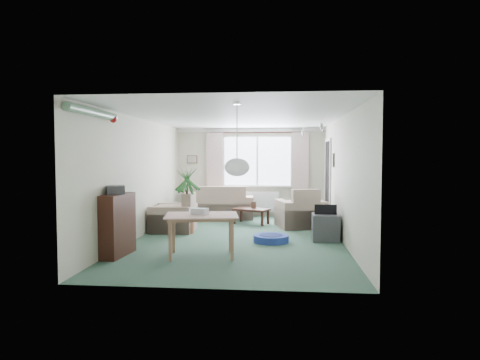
# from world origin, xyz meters

# --- Properties ---
(ground) EXTENTS (6.50, 6.50, 0.00)m
(ground) POSITION_xyz_m (0.00, 0.00, 0.00)
(ground) COLOR #325443
(window) EXTENTS (1.80, 0.03, 1.30)m
(window) POSITION_xyz_m (0.20, 3.23, 1.50)
(window) COLOR white
(curtain_rod) EXTENTS (2.60, 0.03, 0.03)m
(curtain_rod) POSITION_xyz_m (0.20, 3.15, 2.27)
(curtain_rod) COLOR black
(curtain_left) EXTENTS (0.45, 0.08, 2.00)m
(curtain_left) POSITION_xyz_m (-0.95, 3.13, 1.27)
(curtain_left) COLOR beige
(curtain_right) EXTENTS (0.45, 0.08, 2.00)m
(curtain_right) POSITION_xyz_m (1.35, 3.13, 1.27)
(curtain_right) COLOR beige
(radiator) EXTENTS (1.20, 0.10, 0.55)m
(radiator) POSITION_xyz_m (0.20, 3.19, 0.40)
(radiator) COLOR white
(doorway) EXTENTS (0.03, 0.95, 2.00)m
(doorway) POSITION_xyz_m (1.99, 2.20, 1.00)
(doorway) COLOR black
(pendant_lamp) EXTENTS (0.36, 0.36, 0.36)m
(pendant_lamp) POSITION_xyz_m (0.20, -2.30, 1.48)
(pendant_lamp) COLOR white
(tinsel_garland) EXTENTS (1.60, 1.60, 0.12)m
(tinsel_garland) POSITION_xyz_m (-1.92, -2.30, 2.28)
(tinsel_garland) COLOR #196626
(bauble_cluster_a) EXTENTS (0.20, 0.20, 0.20)m
(bauble_cluster_a) POSITION_xyz_m (1.30, 0.90, 2.22)
(bauble_cluster_a) COLOR silver
(bauble_cluster_b) EXTENTS (0.20, 0.20, 0.20)m
(bauble_cluster_b) POSITION_xyz_m (1.60, -0.30, 2.22)
(bauble_cluster_b) COLOR silver
(wall_picture_back) EXTENTS (0.28, 0.03, 0.22)m
(wall_picture_back) POSITION_xyz_m (-1.60, 3.23, 1.55)
(wall_picture_back) COLOR brown
(wall_picture_right) EXTENTS (0.03, 0.24, 0.30)m
(wall_picture_right) POSITION_xyz_m (1.98, 1.20, 1.55)
(wall_picture_right) COLOR brown
(sofa) EXTENTS (1.80, 1.05, 0.87)m
(sofa) POSITION_xyz_m (-0.76, 2.75, 0.43)
(sofa) COLOR beige
(sofa) RESTS_ON ground
(armchair_corner) EXTENTS (1.22, 1.18, 0.90)m
(armchair_corner) POSITION_xyz_m (1.29, 1.51, 0.45)
(armchair_corner) COLOR tan
(armchair_corner) RESTS_ON ground
(armchair_left) EXTENTS (0.89, 0.94, 0.84)m
(armchair_left) POSITION_xyz_m (-1.50, 0.72, 0.42)
(armchair_left) COLOR beige
(armchair_left) RESTS_ON ground
(coffee_table) EXTENTS (0.94, 0.73, 0.37)m
(coffee_table) POSITION_xyz_m (0.13, 1.87, 0.19)
(coffee_table) COLOR black
(coffee_table) RESTS_ON ground
(photo_frame) EXTENTS (0.12, 0.04, 0.16)m
(photo_frame) POSITION_xyz_m (0.18, 1.90, 0.45)
(photo_frame) COLOR #503729
(photo_frame) RESTS_ON coffee_table
(bookshelf) EXTENTS (0.34, 0.85, 1.02)m
(bookshelf) POSITION_xyz_m (-1.84, -1.64, 0.51)
(bookshelf) COLOR black
(bookshelf) RESTS_ON ground
(hifi_box) EXTENTS (0.39, 0.43, 0.14)m
(hifi_box) POSITION_xyz_m (-1.85, -1.66, 1.09)
(hifi_box) COLOR #3E3E44
(hifi_box) RESTS_ON bookshelf
(houseplant) EXTENTS (0.69, 0.69, 1.43)m
(houseplant) POSITION_xyz_m (-1.15, 0.48, 0.71)
(houseplant) COLOR #22591E
(houseplant) RESTS_ON ground
(dining_table) EXTENTS (1.17, 0.87, 0.67)m
(dining_table) POSITION_xyz_m (-0.45, -1.56, 0.33)
(dining_table) COLOR tan
(dining_table) RESTS_ON ground
(gift_box) EXTENTS (0.28, 0.23, 0.12)m
(gift_box) POSITION_xyz_m (-0.49, -1.53, 0.73)
(gift_box) COLOR silver
(gift_box) RESTS_ON dining_table
(tv_cube) EXTENTS (0.52, 0.57, 0.51)m
(tv_cube) POSITION_xyz_m (1.70, -0.01, 0.25)
(tv_cube) COLOR #3E3D42
(tv_cube) RESTS_ON ground
(pet_bed) EXTENTS (0.84, 0.84, 0.13)m
(pet_bed) POSITION_xyz_m (0.65, -0.29, 0.07)
(pet_bed) COLOR navy
(pet_bed) RESTS_ON ground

